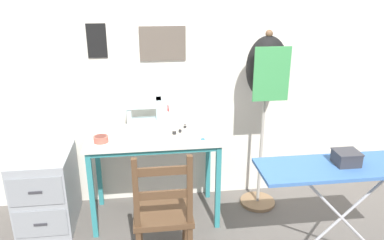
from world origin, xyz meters
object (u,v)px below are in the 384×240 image
(dress_form, at_px, (266,78))
(storage_box, at_px, (346,158))
(fabric_bowl, at_px, (101,139))
(scissors, at_px, (206,139))
(thread_spool_mid_table, at_px, (180,130))
(wooden_chair, at_px, (163,214))
(ironing_board, at_px, (349,170))
(thread_spool_near_machine, at_px, (174,132))
(sewing_machine, at_px, (149,114))
(filing_cabinet, at_px, (47,189))
(thread_spool_far_edge, at_px, (185,126))

(dress_form, relative_size, storage_box, 9.87)
(fabric_bowl, bearing_deg, scissors, -3.48)
(thread_spool_mid_table, bearing_deg, fabric_bowl, -169.67)
(wooden_chair, relative_size, ironing_board, 0.76)
(thread_spool_near_machine, distance_m, wooden_chair, 0.74)
(sewing_machine, xyz_separation_m, thread_spool_mid_table, (0.25, -0.14, -0.10))
(fabric_bowl, relative_size, storage_box, 0.71)
(thread_spool_mid_table, relative_size, wooden_chair, 0.04)
(sewing_machine, xyz_separation_m, fabric_bowl, (-0.38, -0.25, -0.10))
(dress_form, height_order, storage_box, dress_form)
(wooden_chair, bearing_deg, thread_spool_mid_table, 74.40)
(filing_cabinet, height_order, ironing_board, ironing_board)
(fabric_bowl, height_order, ironing_board, fabric_bowl)
(wooden_chair, bearing_deg, storage_box, -4.74)
(thread_spool_far_edge, bearing_deg, thread_spool_near_machine, -128.00)
(scissors, bearing_deg, sewing_machine, 145.21)
(thread_spool_far_edge, height_order, filing_cabinet, thread_spool_far_edge)
(filing_cabinet, relative_size, ironing_board, 0.52)
(scissors, xyz_separation_m, filing_cabinet, (-1.32, 0.16, -0.45))
(sewing_machine, distance_m, ironing_board, 1.61)
(filing_cabinet, relative_size, storage_box, 4.02)
(thread_spool_mid_table, xyz_separation_m, dress_form, (0.73, 0.05, 0.41))
(ironing_board, bearing_deg, thread_spool_near_machine, 145.88)
(sewing_machine, relative_size, scissors, 2.65)
(sewing_machine, relative_size, thread_spool_near_machine, 8.54)
(thread_spool_near_machine, height_order, dress_form, dress_form)
(sewing_machine, bearing_deg, storage_box, -35.53)
(scissors, xyz_separation_m, dress_form, (0.53, 0.22, 0.42))
(dress_form, bearing_deg, scissors, -157.79)
(thread_spool_far_edge, distance_m, ironing_board, 1.34)
(wooden_chair, xyz_separation_m, filing_cabinet, (-0.94, 0.66, -0.13))
(thread_spool_near_machine, xyz_separation_m, ironing_board, (1.11, -0.75, -0.03))
(sewing_machine, height_order, thread_spool_mid_table, sewing_machine)
(dress_form, distance_m, storage_box, 0.95)
(sewing_machine, bearing_deg, filing_cabinet, -170.35)
(scissors, height_order, thread_spool_mid_table, thread_spool_mid_table)
(thread_spool_near_machine, bearing_deg, thread_spool_far_edge, 52.00)
(storage_box, bearing_deg, thread_spool_mid_table, 143.16)
(filing_cabinet, distance_m, ironing_board, 2.36)
(thread_spool_mid_table, distance_m, dress_form, 0.83)
(thread_spool_near_machine, relative_size, thread_spool_far_edge, 1.25)
(sewing_machine, relative_size, storage_box, 2.18)
(thread_spool_far_edge, distance_m, storage_box, 1.31)
(sewing_machine, xyz_separation_m, filing_cabinet, (-0.88, -0.15, -0.57))
(fabric_bowl, height_order, thread_spool_mid_table, fabric_bowl)
(fabric_bowl, xyz_separation_m, dress_form, (1.36, 0.17, 0.40))
(thread_spool_mid_table, height_order, ironing_board, thread_spool_mid_table)
(thread_spool_far_edge, relative_size, filing_cabinet, 0.05)
(fabric_bowl, xyz_separation_m, thread_spool_near_machine, (0.58, 0.08, -0.01))
(scissors, bearing_deg, dress_form, 22.21)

